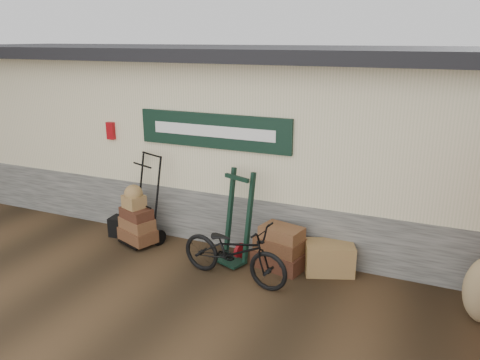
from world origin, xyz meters
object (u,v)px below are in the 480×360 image
(suitcase_stack, at_px, (280,247))
(wicker_hamper, at_px, (329,258))
(porter_trolley, at_px, (144,199))
(green_barrow, at_px, (237,218))
(black_trunk, at_px, (121,226))
(bicycle, at_px, (234,248))

(suitcase_stack, height_order, wicker_hamper, suitcase_stack)
(porter_trolley, height_order, green_barrow, porter_trolley)
(wicker_hamper, bearing_deg, suitcase_stack, -168.86)
(green_barrow, relative_size, black_trunk, 4.24)
(bicycle, bearing_deg, wicker_hamper, -49.78)
(black_trunk, bearing_deg, porter_trolley, -2.02)
(suitcase_stack, distance_m, black_trunk, 2.96)
(wicker_hamper, distance_m, black_trunk, 3.69)
(suitcase_stack, bearing_deg, porter_trolley, -179.56)
(suitcase_stack, xyz_separation_m, black_trunk, (-2.95, 0.00, -0.17))
(green_barrow, xyz_separation_m, black_trunk, (-2.28, 0.07, -0.55))
(bicycle, bearing_deg, suitcase_stack, -29.36)
(suitcase_stack, relative_size, black_trunk, 2.23)
(green_barrow, bearing_deg, black_trunk, -161.76)
(suitcase_stack, height_order, black_trunk, suitcase_stack)
(wicker_hamper, distance_m, bicycle, 1.45)
(suitcase_stack, distance_m, wicker_hamper, 0.75)
(green_barrow, xyz_separation_m, bicycle, (0.20, -0.56, -0.23))
(porter_trolley, distance_m, suitcase_stack, 2.43)
(bicycle, bearing_deg, porter_trolley, 79.84)
(suitcase_stack, relative_size, wicker_hamper, 1.08)
(porter_trolley, distance_m, green_barrow, 1.73)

